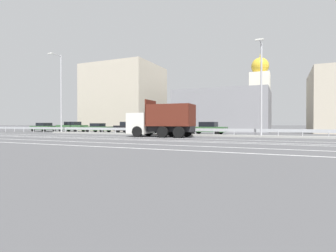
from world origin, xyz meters
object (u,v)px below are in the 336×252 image
Objects in this scene: street_lamp_0 at (60,91)px; church_tower at (260,95)px; parked_car_1 at (72,127)px; dump_truck at (154,124)px; street_lamp_1 at (261,85)px; parked_car_4 at (163,127)px; parked_car_3 at (129,127)px; parked_car_2 at (98,128)px; parked_car_5 at (208,128)px; parked_car_0 at (44,127)px; median_road_sign at (153,125)px.

street_lamp_0 is 0.71× the size of church_tower.
dump_truck is at bearing -113.80° from parked_car_1.
parked_car_4 is at bearing 157.30° from street_lamp_1.
parked_car_3 is at bearing -93.82° from parked_car_4.
church_tower reaches higher than street_lamp_0.
parked_car_1 is 1.24× the size of parked_car_3.
parked_car_1 is at bearing -93.07° from parked_car_2.
parked_car_5 is 22.97m from church_tower.
street_lamp_1 is 1.81× the size of parked_car_4.
street_lamp_1 is 8.92m from parked_car_5.
parked_car_0 is 27.56m from parked_car_5.
church_tower reaches higher than street_lamp_1.
parked_car_1 is at bearing -93.93° from parked_car_4.
street_lamp_0 is at bearing -72.26° from parked_car_4.
parked_car_0 is at bearing -90.15° from parked_car_2.
parked_car_4 reaches higher than parked_car_5.
street_lamp_1 is at bearing 78.20° from parked_car_2.
median_road_sign is 8.07m from parked_car_3.
church_tower reaches higher than parked_car_2.
street_lamp_1 is at bearing 62.58° from parked_car_4.
median_road_sign reaches higher than parked_car_4.
parked_car_5 is (-6.40, 4.60, -4.17)m from street_lamp_1.
street_lamp_1 is (9.75, 2.95, 3.66)m from dump_truck.
parked_car_2 is 30.45m from church_tower.
parked_car_1 reaches higher than parked_car_5.
parked_car_3 is 11.50m from parked_car_5.
median_road_sign reaches higher than parked_car_1.
parked_car_1 is at bearing -140.53° from church_tower.
dump_truck is 10.82m from street_lamp_1.
dump_truck is at bearing 59.44° from parked_car_2.
street_lamp_0 is 2.29× the size of parked_car_0.
parked_car_0 is (-33.96, 4.83, -4.20)m from street_lamp_1.
parked_car_4 reaches higher than parked_car_3.
dump_truck reaches higher than parked_car_0.
parked_car_3 is (-8.14, 8.16, -0.49)m from dump_truck.
parked_car_0 is at bearing 168.57° from median_road_sign.
parked_car_5 reaches higher than parked_car_2.
parked_car_1 is (5.85, 0.25, 0.07)m from parked_car_0.
street_lamp_0 is at bearing 106.20° from parked_car_5.
parked_car_4 is at bearing -116.27° from church_tower.
parked_car_1 is 1.22× the size of parked_car_2.
parked_car_3 is at bearing -126.47° from church_tower.
street_lamp_1 reaches higher than parked_car_2.
parked_car_3 reaches higher than parked_car_2.
parked_car_3 is at bearing 94.86° from parked_car_2.
parked_car_2 is at bearing 168.15° from street_lamp_1.
parked_car_3 reaches higher than parked_car_0.
parked_car_0 is (-22.46, 4.54, -0.45)m from median_road_sign.
dump_truck reaches higher than parked_car_4.
dump_truck is 2.96× the size of median_road_sign.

